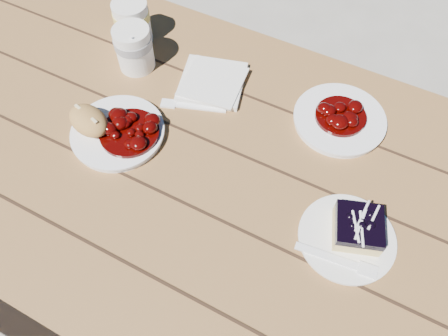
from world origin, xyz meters
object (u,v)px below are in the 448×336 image
at_px(blueberry_cake, 358,228).
at_px(second_plate, 339,120).
at_px(picnic_table, 224,217).
at_px(dessert_plate, 347,238).
at_px(coffee_cup, 134,48).
at_px(main_plate, 118,133).
at_px(second_cup, 133,22).
at_px(bread_roll, 89,121).

xyz_separation_m(blueberry_cake, second_plate, (-0.12, 0.25, -0.03)).
relative_size(picnic_table, dessert_plate, 11.00).
xyz_separation_m(dessert_plate, coffee_cup, (-0.62, 0.21, 0.05)).
height_order(main_plate, second_cup, second_cup).
xyz_separation_m(main_plate, second_cup, (-0.14, 0.28, 0.05)).
distance_m(picnic_table, second_cup, 0.54).
height_order(main_plate, coffee_cup, coffee_cup).
xyz_separation_m(main_plate, second_plate, (0.43, 0.26, 0.00)).
xyz_separation_m(picnic_table, bread_roll, (-0.32, -0.02, 0.20)).
distance_m(main_plate, second_plate, 0.50).
bearing_deg(picnic_table, coffee_cup, 149.82).
height_order(picnic_table, main_plate, main_plate).
distance_m(picnic_table, dessert_plate, 0.32).
bearing_deg(picnic_table, main_plate, 179.76).
relative_size(dessert_plate, second_cup, 1.65).
height_order(bread_roll, coffee_cup, coffee_cup).
relative_size(picnic_table, main_plate, 9.88).
distance_m(bread_roll, second_plate, 0.56).
relative_size(dessert_plate, second_plate, 0.89).
distance_m(second_plate, second_cup, 0.57).
bearing_deg(second_cup, dessert_plate, -22.88).
bearing_deg(picnic_table, second_cup, 145.38).
bearing_deg(coffee_cup, bread_roll, -82.69).
xyz_separation_m(picnic_table, blueberry_cake, (0.28, 0.01, 0.20)).
bearing_deg(second_cup, picnic_table, -34.62).
xyz_separation_m(blueberry_cake, coffee_cup, (-0.63, 0.19, 0.02)).
relative_size(bread_roll, coffee_cup, 0.93).
distance_m(blueberry_cake, second_cup, 0.74).
bearing_deg(dessert_plate, second_cup, 157.12).
distance_m(dessert_plate, second_cup, 0.74).
bearing_deg(blueberry_cake, second_cup, 139.44).
bearing_deg(second_plate, picnic_table, -120.69).
bearing_deg(blueberry_cake, main_plate, 162.05).
xyz_separation_m(picnic_table, second_cup, (-0.41, 0.28, 0.22)).
bearing_deg(dessert_plate, bread_roll, -178.50).
bearing_deg(second_plate, coffee_cup, -173.24).
bearing_deg(main_plate, coffee_cup, 112.35).
height_order(bread_roll, blueberry_cake, bread_roll).
bearing_deg(picnic_table, bread_roll, -176.66).
height_order(picnic_table, bread_roll, bread_roll).
distance_m(bread_roll, blueberry_cake, 0.60).
height_order(blueberry_cake, second_plate, blueberry_cake).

